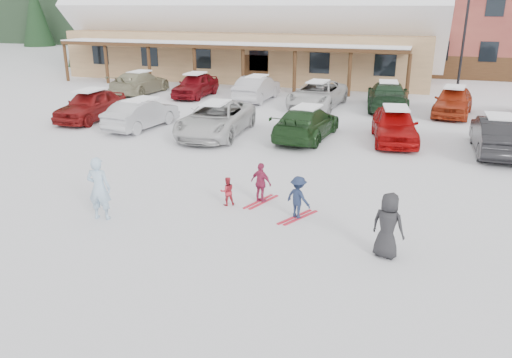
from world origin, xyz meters
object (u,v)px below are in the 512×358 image
(toddler_red, at_px, (227,191))
(parked_car_2, at_px, (216,119))
(parked_car_5, at_px, (497,135))
(parked_car_8, at_px, (196,85))
(parked_car_7, at_px, (140,83))
(parked_car_11, at_px, (387,96))
(day_lodge, at_px, (252,26))
(parked_car_9, at_px, (257,88))
(bystander_dark, at_px, (388,226))
(parked_car_3, at_px, (307,123))
(child_navy, at_px, (298,198))
(parked_car_1, at_px, (142,114))
(adult_skier, at_px, (99,188))
(parked_car_0, at_px, (91,105))
(parked_car_10, at_px, (317,94))
(child_magenta, at_px, (261,183))
(parked_car_4, at_px, (395,125))
(parked_car_12, at_px, (453,101))
(lamp_post, at_px, (464,38))

(toddler_red, xyz_separation_m, parked_car_2, (-3.54, 7.64, 0.31))
(parked_car_5, distance_m, parked_car_8, 18.55)
(parked_car_7, relative_size, parked_car_11, 0.94)
(toddler_red, bearing_deg, parked_car_5, -168.14)
(day_lodge, relative_size, parked_car_9, 6.33)
(bystander_dark, distance_m, parked_car_3, 10.97)
(child_navy, distance_m, parked_car_7, 22.12)
(parked_car_1, xyz_separation_m, parked_car_11, (10.78, 8.30, 0.08))
(adult_skier, xyz_separation_m, parked_car_3, (3.44, 10.35, -0.19))
(bystander_dark, bearing_deg, parked_car_0, -13.90)
(day_lodge, xyz_separation_m, bystander_dark, (13.06, -28.54, -3.14))
(parked_car_5, height_order, parked_car_7, parked_car_5)
(bystander_dark, relative_size, parked_car_1, 0.38)
(parked_car_3, height_order, parked_car_10, parked_car_10)
(child_magenta, height_order, parked_car_4, parked_car_4)
(parked_car_4, bearing_deg, parked_car_1, 177.06)
(parked_car_12, bearing_deg, parked_car_11, 178.54)
(bystander_dark, height_order, parked_car_7, bystander_dark)
(parked_car_2, distance_m, parked_car_8, 10.10)
(parked_car_11, bearing_deg, child_magenta, 74.70)
(parked_car_1, bearing_deg, parked_car_8, -75.07)
(parked_car_4, xyz_separation_m, parked_car_12, (2.59, 6.56, 0.01))
(child_magenta, xyz_separation_m, parked_car_10, (-1.40, 14.96, 0.12))
(lamp_post, xyz_separation_m, parked_car_8, (-15.93, -5.89, -2.87))
(parked_car_10, xyz_separation_m, parked_car_12, (7.31, 0.05, 0.02))
(parked_car_1, bearing_deg, parked_car_7, -51.68)
(adult_skier, xyz_separation_m, parked_car_7, (-9.59, 18.24, -0.16))
(day_lodge, distance_m, parked_car_2, 19.95)
(bystander_dark, distance_m, parked_car_12, 17.45)
(toddler_red, bearing_deg, parked_car_7, -86.36)
(parked_car_3, bearing_deg, parked_car_11, -105.43)
(toddler_red, relative_size, parked_car_12, 0.20)
(parked_car_7, height_order, parked_car_9, parked_car_9)
(toddler_red, xyz_separation_m, parked_car_0, (-10.81, 8.49, 0.34))
(adult_skier, distance_m, parked_car_1, 10.76)
(toddler_red, distance_m, child_navy, 2.23)
(bystander_dark, xyz_separation_m, parked_car_7, (-17.27, 18.01, -0.07))
(parked_car_3, xyz_separation_m, parked_car_10, (-1.00, 7.15, 0.04))
(parked_car_8, relative_size, parked_car_10, 0.82)
(parked_car_3, bearing_deg, bystander_dark, 117.64)
(lamp_post, relative_size, parked_car_2, 1.19)
(parked_car_8, bearing_deg, parked_car_2, -60.28)
(bystander_dark, xyz_separation_m, parked_car_4, (-0.53, 10.77, -0.05))
(child_magenta, height_order, parked_car_9, parked_car_9)
(parked_car_5, xyz_separation_m, parked_car_12, (-1.37, 7.10, 0.01))
(parked_car_5, bearing_deg, adult_skier, 42.05)
(parked_car_3, xyz_separation_m, parked_car_8, (-9.09, 8.05, 0.04))
(parked_car_8, bearing_deg, parked_car_11, -1.88)
(parked_car_9, distance_m, parked_car_11, 7.80)
(bystander_dark, bearing_deg, lamp_post, -76.55)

